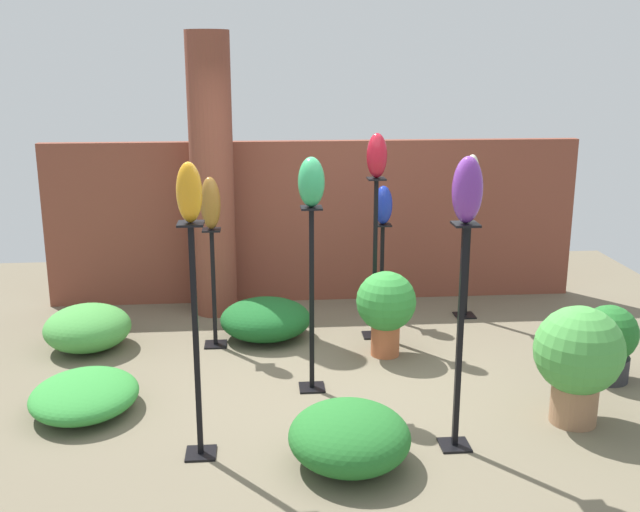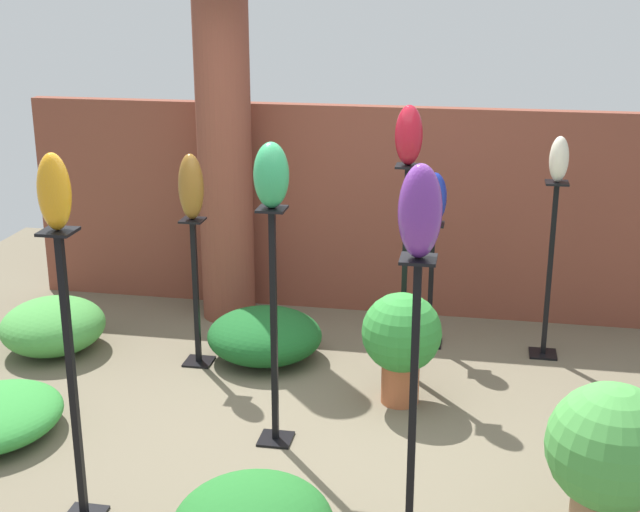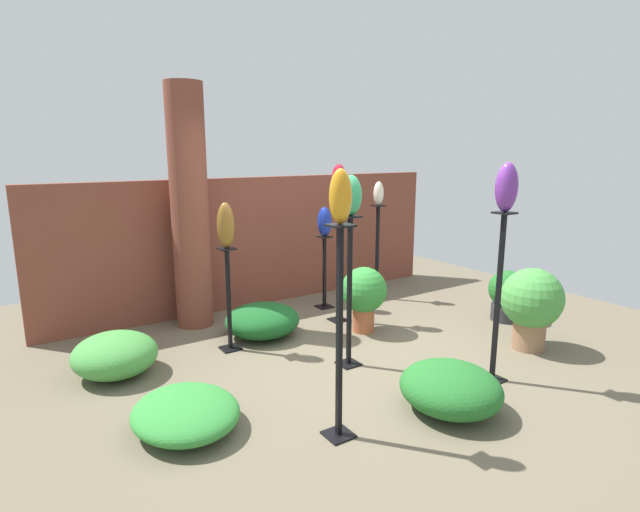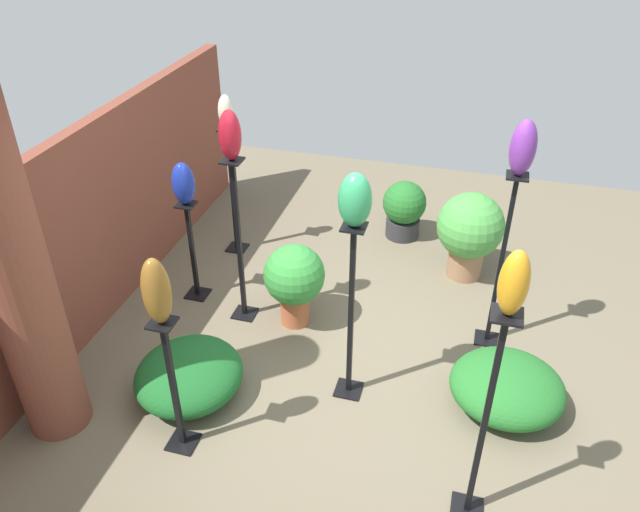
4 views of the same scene
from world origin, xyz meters
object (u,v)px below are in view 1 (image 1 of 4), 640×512
Objects in this scene: art_vase_jade at (311,182)px; art_vase_bronze at (210,203)px; pedestal_cobalt at (382,276)px; art_vase_ivory at (472,171)px; brick_pillar at (212,177)px; potted_plant_front_right at (386,305)px; pedestal_amber at (196,351)px; art_vase_violet at (467,190)px; pedestal_ivory at (467,258)px; pedestal_violet at (459,347)px; potted_plant_mid_left at (609,341)px; art_vase_amber at (189,192)px; art_vase_cobalt at (383,205)px; pedestal_ruby at (375,265)px; pedestal_jade at (312,307)px; potted_plant_near_pillar at (578,356)px; pedestal_bronze at (214,293)px; art_vase_ruby at (377,156)px.

art_vase_bronze is at bearing 129.02° from art_vase_jade.
pedestal_cobalt is 2.99× the size of art_vase_ivory.
brick_pillar is 2.22m from potted_plant_front_right.
art_vase_violet is (1.70, -0.03, 1.02)m from pedestal_amber.
pedestal_violet is at bearing -106.78° from pedestal_ivory.
potted_plant_mid_left is at bearing 32.91° from pedestal_violet.
art_vase_amber is at bearing -134.14° from pedestal_ivory.
pedestal_violet is 2.67m from art_vase_cobalt.
pedestal_cobalt is 1.27× the size of potted_plant_front_right.
art_vase_amber reaches higher than pedestal_ruby.
pedestal_ruby is at bearing 59.22° from pedestal_jade.
brick_pillar is at bearing 90.79° from art_vase_amber.
art_vase_amber is 0.43× the size of potted_plant_near_pillar.
potted_plant_front_right is (1.50, -0.35, -0.04)m from pedestal_bronze.
art_vase_cobalt is (0.82, 1.64, 0.47)m from pedestal_jade.
pedestal_amber is at bearing -163.60° from potted_plant_mid_left.
brick_pillar is 3.43m from art_vase_violet.
potted_plant_mid_left is at bearing 16.40° from pedestal_amber.
potted_plant_mid_left is at bearing -33.08° from pedestal_ruby.
art_vase_violet is 2.71m from art_vase_ivory.
pedestal_violet is 1.83m from potted_plant_mid_left.
pedestal_cobalt is 2.59× the size of art_vase_amber.
pedestal_ruby is 2.36m from art_vase_violet.
brick_pillar reaches higher than pedestal_bronze.
pedestal_ruby reaches higher than potted_plant_near_pillar.
brick_pillar reaches higher than art_vase_ivory.
brick_pillar is at bearing 135.07° from potted_plant_near_pillar.
art_vase_ivory is (2.48, 0.59, 0.98)m from pedestal_bronze.
art_vase_violet is (1.70, -1.99, 1.25)m from pedestal_bronze.
potted_plant_front_right is at bearing -40.21° from brick_pillar.
pedestal_ivory is 1.52× the size of potted_plant_near_pillar.
potted_plant_front_right is (0.03, -0.46, -1.24)m from art_vase_ruby.
pedestal_ivory is at bearing 13.50° from pedestal_bronze.
pedestal_jade is at bearing 50.02° from art_vase_amber.
art_vase_violet is at bearing -49.47° from pedestal_bronze.
art_vase_ruby is (1.51, -0.83, 0.30)m from brick_pillar.
art_vase_amber is at bearing 178.94° from pedestal_violet.
art_vase_ruby is at bearing -28.99° from brick_pillar.
potted_plant_near_pillar is (2.63, -1.71, -0.81)m from art_vase_bronze.
art_vase_bronze is (-1.47, -0.12, -0.38)m from art_vase_ruby.
art_vase_ruby is 0.87× the size of art_vase_bronze.
pedestal_jade is 1.43m from art_vase_bronze.
pedestal_ruby reaches higher than potted_plant_front_right.
pedestal_ivory is 2.64m from art_vase_bronze.
art_vase_jade is at bearing -120.78° from pedestal_ruby.
pedestal_amber is 4.87× the size of art_vase_ivory.
art_vase_cobalt is (-0.85, 0.05, 0.54)m from pedestal_ivory.
art_vase_bronze is at bearing 146.95° from potted_plant_near_pillar.
pedestal_ivory is 2.55m from pedestal_bronze.
art_vase_jade is at bearing 50.02° from art_vase_amber.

